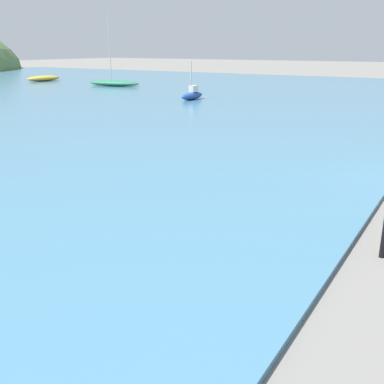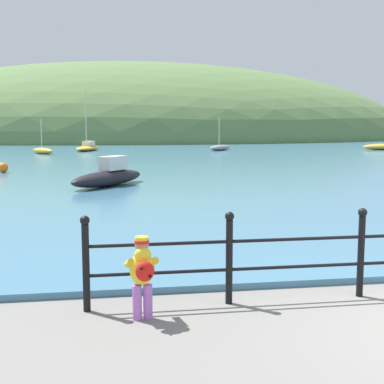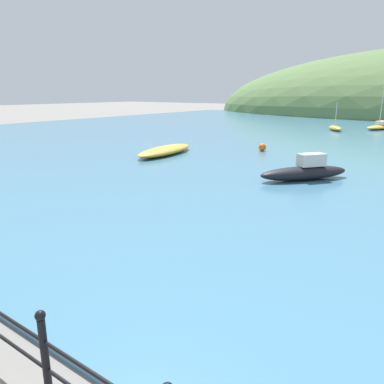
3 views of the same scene
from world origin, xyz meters
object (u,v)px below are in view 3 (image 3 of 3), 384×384
(boat_nearest_quay, at_px, (335,128))
(mooring_buoy, at_px, (262,147))
(boat_far_left, at_px, (165,150))
(boat_white_sailboat, at_px, (305,171))
(boat_twin_mast, at_px, (380,126))

(boat_nearest_quay, xyz_separation_m, mooring_buoy, (-0.09, -14.89, -0.01))
(boat_nearest_quay, xyz_separation_m, boat_far_left, (-4.02, -19.19, -0.01))
(boat_nearest_quay, bearing_deg, boat_far_left, -101.83)
(boat_nearest_quay, relative_size, boat_far_left, 0.51)
(boat_white_sailboat, distance_m, boat_nearest_quay, 21.27)
(boat_far_left, distance_m, mooring_buoy, 5.82)
(boat_twin_mast, relative_size, boat_nearest_quay, 1.83)
(boat_twin_mast, height_order, boat_nearest_quay, boat_twin_mast)
(boat_white_sailboat, relative_size, boat_nearest_quay, 1.41)
(boat_far_left, relative_size, mooring_buoy, 11.27)
(boat_twin_mast, xyz_separation_m, boat_far_left, (-7.09, -22.97, -0.05))
(mooring_buoy, bearing_deg, boat_nearest_quay, 89.64)
(boat_twin_mast, distance_m, boat_far_left, 24.04)
(boat_twin_mast, height_order, boat_far_left, boat_twin_mast)
(mooring_buoy, bearing_deg, boat_twin_mast, 80.40)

